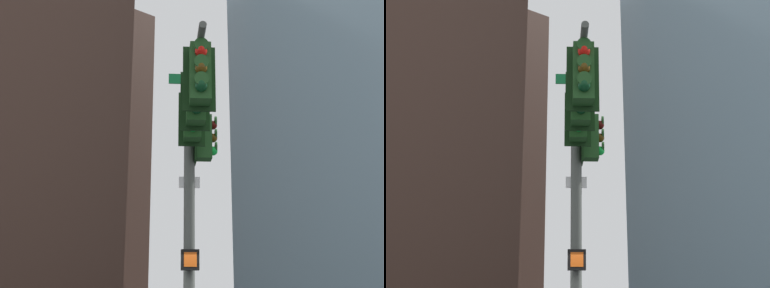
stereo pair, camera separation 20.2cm
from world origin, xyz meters
The scene contains 2 objects.
signal_pole_assembly centered at (-0.79, -0.88, 4.54)m, with size 2.50×3.35×6.71m.
building_brick_farside centered at (20.12, 62.03, 23.12)m, with size 20.23×17.64×46.25m, color #4C3328.
Camera 2 is at (-6.00, -8.40, 1.78)m, focal length 45.10 mm.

